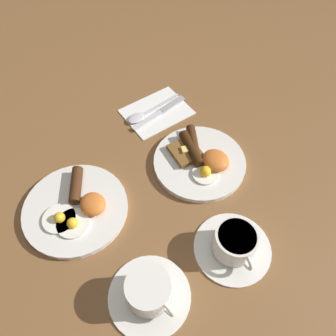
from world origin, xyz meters
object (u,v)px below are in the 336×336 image
teacup_near (234,244)px  teacup_far (149,292)px  breakfast_plate_near (200,160)px  spoon (141,115)px  breakfast_plate_far (76,208)px  knife (162,111)px

teacup_near → teacup_far: teacup_far is taller
breakfast_plate_near → spoon: bearing=6.7°
spoon → breakfast_plate_near: bearing=93.7°
breakfast_plate_far → teacup_far: bearing=-175.0°
breakfast_plate_near → teacup_far: teacup_far is taller
breakfast_plate_far → teacup_near: teacup_near is taller
spoon → teacup_far: bearing=54.5°
teacup_near → spoon: teacup_near is taller
breakfast_plate_far → spoon: bearing=-61.4°
breakfast_plate_near → teacup_near: 0.24m
breakfast_plate_far → spoon: 0.33m
breakfast_plate_far → teacup_near: bearing=-142.3°
spoon → knife: bearing=157.9°
breakfast_plate_near → spoon: breakfast_plate_near is taller
breakfast_plate_near → breakfast_plate_far: breakfast_plate_near is taller
breakfast_plate_far → teacup_far: 0.26m
teacup_far → spoon: size_ratio=0.91×
teacup_near → spoon: size_ratio=0.92×
breakfast_plate_far → teacup_near: (-0.29, -0.22, 0.02)m
teacup_far → breakfast_plate_far: bearing=5.0°
breakfast_plate_near → knife: (0.21, -0.03, -0.01)m
breakfast_plate_near → spoon: size_ratio=1.29×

